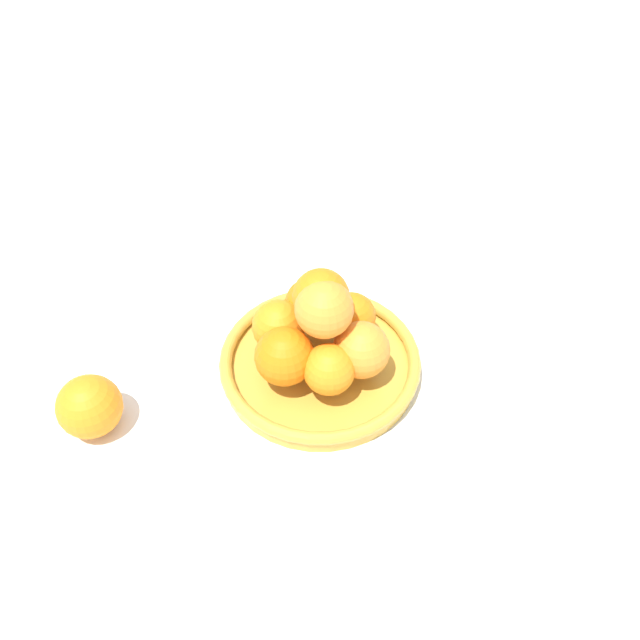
# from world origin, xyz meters

# --- Properties ---
(ground_plane) EXTENTS (4.00, 4.00, 0.00)m
(ground_plane) POSITION_xyz_m (0.00, 0.00, 0.00)
(ground_plane) COLOR white
(fruit_bowl) EXTENTS (0.28, 0.28, 0.03)m
(fruit_bowl) POSITION_xyz_m (0.00, 0.00, 0.02)
(fruit_bowl) COLOR gold
(fruit_bowl) RESTS_ON ground_plane
(orange_pile) EXTENTS (0.19, 0.18, 0.13)m
(orange_pile) POSITION_xyz_m (-0.00, 0.00, 0.09)
(orange_pile) COLOR orange
(orange_pile) RESTS_ON fruit_bowl
(stray_orange) EXTENTS (0.08, 0.08, 0.08)m
(stray_orange) POSITION_xyz_m (-0.28, -0.12, 0.04)
(stray_orange) COLOR orange
(stray_orange) RESTS_ON ground_plane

